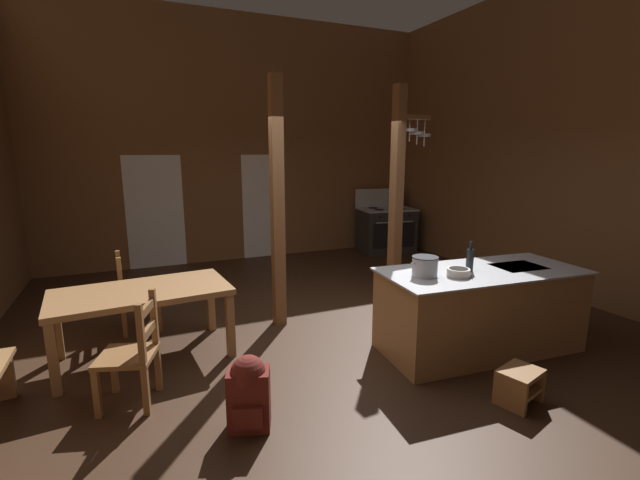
{
  "coord_description": "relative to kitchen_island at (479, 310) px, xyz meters",
  "views": [
    {
      "loc": [
        -2.02,
        -4.09,
        2.11
      ],
      "look_at": [
        0.01,
        0.6,
        1.06
      ],
      "focal_mm": 24.24,
      "sensor_mm": 36.0,
      "label": 1
    }
  ],
  "objects": [
    {
      "name": "ground_plane",
      "position": [
        -1.3,
        0.74,
        -0.49
      ],
      "size": [
        8.22,
        9.38,
        0.1
      ],
      "primitive_type": "cube",
      "color": "#382316"
    },
    {
      "name": "ladderback_chair_near_window",
      "position": [
        -3.4,
        2.04,
        0.01
      ],
      "size": [
        0.46,
        0.46,
        0.95
      ],
      "color": "olive",
      "rests_on": "ground_plane"
    },
    {
      "name": "glazed_panel_back_right",
      "position": [
        -0.93,
        5.03,
        0.58
      ],
      "size": [
        0.84,
        0.01,
        2.05
      ],
      "primitive_type": "cube",
      "color": "white",
      "rests_on": "ground_plane"
    },
    {
      "name": "wall_back",
      "position": [
        -1.3,
        5.1,
        1.87
      ],
      "size": [
        8.22,
        0.14,
        4.62
      ],
      "primitive_type": "cube",
      "color": "brown",
      "rests_on": "ground_plane"
    },
    {
      "name": "support_post_with_pot_rack",
      "position": [
        -0.01,
        1.61,
        1.15
      ],
      "size": [
        0.63,
        0.23,
        2.97
      ],
      "color": "brown",
      "rests_on": "ground_plane"
    },
    {
      "name": "backpack",
      "position": [
        -2.63,
        -0.37,
        -0.13
      ],
      "size": [
        0.38,
        0.36,
        0.6
      ],
      "color": "maroon",
      "rests_on": "ground_plane"
    },
    {
      "name": "support_post_center",
      "position": [
        -1.76,
        1.52,
        1.04
      ],
      "size": [
        0.14,
        0.14,
        2.97
      ],
      "color": "brown",
      "rests_on": "ground_plane"
    },
    {
      "name": "ladderback_chair_by_post",
      "position": [
        -3.43,
        0.35,
        0.01
      ],
      "size": [
        0.55,
        0.55,
        0.95
      ],
      "color": "olive",
      "rests_on": "ground_plane"
    },
    {
      "name": "bottle_tall_on_counter",
      "position": [
        -0.16,
        0.02,
        0.57
      ],
      "size": [
        0.08,
        0.08,
        0.31
      ],
      "color": "#1E2328",
      "rests_on": "kitchen_island"
    },
    {
      "name": "stockpot_on_counter",
      "position": [
        -0.71,
        0.05,
        0.54
      ],
      "size": [
        0.33,
        0.26,
        0.2
      ],
      "color": "#A8AAB2",
      "rests_on": "kitchen_island"
    },
    {
      "name": "mixing_bowl_on_counter",
      "position": [
        -0.4,
        -0.08,
        0.48
      ],
      "size": [
        0.23,
        0.23,
        0.08
      ],
      "color": "silver",
      "rests_on": "kitchen_island"
    },
    {
      "name": "kitchen_island",
      "position": [
        0.0,
        0.0,
        0.0
      ],
      "size": [
        2.23,
        1.13,
        0.89
      ],
      "color": "#9E7044",
      "rests_on": "ground_plane"
    },
    {
      "name": "dining_table",
      "position": [
        -3.32,
        1.21,
        0.21
      ],
      "size": [
        1.77,
        1.05,
        0.74
      ],
      "color": "#9E7044",
      "rests_on": "ground_plane"
    },
    {
      "name": "wall_right",
      "position": [
        2.48,
        0.74,
        1.87
      ],
      "size": [
        0.14,
        9.38,
        4.62
      ],
      "primitive_type": "cube",
      "color": "brown",
      "rests_on": "ground_plane"
    },
    {
      "name": "step_stool",
      "position": [
        -0.43,
        -0.95,
        -0.27
      ],
      "size": [
        0.42,
        0.37,
        0.3
      ],
      "color": "olive",
      "rests_on": "ground_plane"
    },
    {
      "name": "glazed_door_back_left",
      "position": [
        -2.97,
        5.03,
        0.58
      ],
      "size": [
        1.0,
        0.01,
        2.05
      ],
      "primitive_type": "cube",
      "color": "white",
      "rests_on": "ground_plane"
    },
    {
      "name": "stove_range",
      "position": [
        1.58,
        4.41,
        0.04
      ],
      "size": [
        1.22,
        0.93,
        1.32
      ],
      "color": "#282828",
      "rests_on": "ground_plane"
    }
  ]
}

